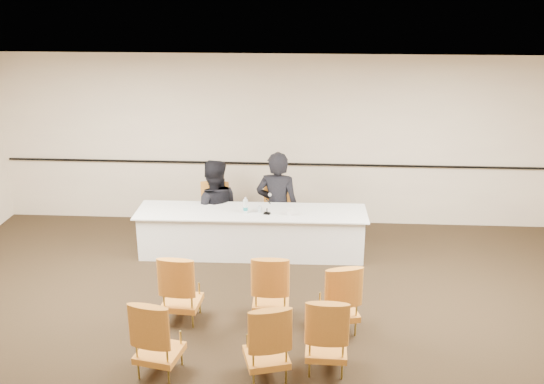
{
  "coord_description": "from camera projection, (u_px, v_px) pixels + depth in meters",
  "views": [
    {
      "loc": [
        0.5,
        -6.23,
        4.2
      ],
      "look_at": [
        -0.05,
        2.6,
        1.05
      ],
      "focal_mm": 40.0,
      "sensor_mm": 36.0,
      "label": 1
    }
  ],
  "objects": [
    {
      "name": "microphone",
      "position": [
        267.0,
        205.0,
        9.36
      ],
      "size": [
        0.15,
        0.23,
        0.3
      ],
      "primitive_type": null,
      "rotation": [
        0.0,
        0.0,
        -0.21
      ],
      "color": "black",
      "rests_on": "panel_table"
    },
    {
      "name": "drinking_glass",
      "position": [
        260.0,
        209.0,
        9.46
      ],
      "size": [
        0.07,
        0.07,
        0.1
      ],
      "primitive_type": "cylinder",
      "rotation": [
        0.0,
        0.0,
        0.09
      ],
      "color": "silver",
      "rests_on": "panel_table"
    },
    {
      "name": "aud_chair_front_mid",
      "position": [
        271.0,
        286.0,
        7.73
      ],
      "size": [
        0.51,
        0.51,
        0.95
      ],
      "primitive_type": null,
      "rotation": [
        0.0,
        0.0,
        0.01
      ],
      "color": "#B56820",
      "rests_on": "ground"
    },
    {
      "name": "panel_table",
      "position": [
        252.0,
        232.0,
        9.63
      ],
      "size": [
        3.64,
        0.9,
        0.73
      ],
      "primitive_type": null,
      "rotation": [
        0.0,
        0.0,
        0.02
      ],
      "color": "silver",
      "rests_on": "ground"
    },
    {
      "name": "floor",
      "position": [
        263.0,
        346.0,
        7.3
      ],
      "size": [
        10.0,
        10.0,
        0.0
      ],
      "primitive_type": "plane",
      "color": "black",
      "rests_on": "ground"
    },
    {
      "name": "panelist_main_chair",
      "position": [
        277.0,
        214.0,
        10.09
      ],
      "size": [
        0.51,
        0.51,
        0.95
      ],
      "primitive_type": null,
      "rotation": [
        0.0,
        0.0,
        0.02
      ],
      "color": "#B56820",
      "rests_on": "ground"
    },
    {
      "name": "wall_back",
      "position": [
        280.0,
        141.0,
        10.55
      ],
      "size": [
        10.0,
        0.04,
        3.0
      ],
      "primitive_type": "cube",
      "color": "#F7E6C2",
      "rests_on": "ground"
    },
    {
      "name": "papers",
      "position": [
        285.0,
        214.0,
        9.42
      ],
      "size": [
        0.36,
        0.31,
        0.0
      ],
      "primitive_type": "cube",
      "rotation": [
        0.0,
        0.0,
        0.36
      ],
      "color": "white",
      "rests_on": "panel_table"
    },
    {
      "name": "aud_chair_back_mid",
      "position": [
        266.0,
        339.0,
        6.6
      ],
      "size": [
        0.62,
        0.62,
        0.95
      ],
      "primitive_type": null,
      "rotation": [
        0.0,
        0.0,
        0.28
      ],
      "color": "#B56820",
      "rests_on": "ground"
    },
    {
      "name": "coffee_cup",
      "position": [
        290.0,
        212.0,
        9.32
      ],
      "size": [
        0.08,
        0.08,
        0.13
      ],
      "primitive_type": "cylinder",
      "rotation": [
        0.0,
        0.0,
        -0.0
      ],
      "color": "white",
      "rests_on": "panel_table"
    },
    {
      "name": "water_bottle",
      "position": [
        245.0,
        205.0,
        9.4
      ],
      "size": [
        0.09,
        0.09,
        0.25
      ],
      "primitive_type": null,
      "rotation": [
        0.0,
        0.0,
        -0.14
      ],
      "color": "teal",
      "rests_on": "panel_table"
    },
    {
      "name": "ceiling",
      "position": [
        261.0,
        99.0,
        6.29
      ],
      "size": [
        10.0,
        10.0,
        0.0
      ],
      "primitive_type": "plane",
      "rotation": [
        3.14,
        0.0,
        0.0
      ],
      "color": "silver",
      "rests_on": "ground"
    },
    {
      "name": "panelist_second",
      "position": [
        214.0,
        213.0,
        10.14
      ],
      "size": [
        1.0,
        0.84,
        1.86
      ],
      "primitive_type": "imported",
      "rotation": [
        0.0,
        0.0,
        3.3
      ],
      "color": "black",
      "rests_on": "ground"
    },
    {
      "name": "panelist_main",
      "position": [
        277.0,
        209.0,
        10.06
      ],
      "size": [
        0.78,
        0.57,
        1.97
      ],
      "primitive_type": "imported",
      "rotation": [
        0.0,
        0.0,
        3.0
      ],
      "color": "black",
      "rests_on": "ground"
    },
    {
      "name": "panelist_second_chair",
      "position": [
        214.0,
        213.0,
        10.14
      ],
      "size": [
        0.51,
        0.51,
        0.95
      ],
      "primitive_type": null,
      "rotation": [
        0.0,
        0.0,
        0.02
      ],
      "color": "#B56820",
      "rests_on": "ground"
    },
    {
      "name": "aud_chair_front_right",
      "position": [
        338.0,
        296.0,
        7.49
      ],
      "size": [
        0.61,
        0.61,
        0.95
      ],
      "primitive_type": null,
      "rotation": [
        0.0,
        0.0,
        0.27
      ],
      "color": "#B56820",
      "rests_on": "ground"
    },
    {
      "name": "aud_chair_back_left",
      "position": [
        158.0,
        335.0,
        6.67
      ],
      "size": [
        0.59,
        0.59,
        0.95
      ],
      "primitive_type": null,
      "rotation": [
        0.0,
        0.0,
        -0.2
      ],
      "color": "#B56820",
      "rests_on": "ground"
    },
    {
      "name": "aud_chair_front_left",
      "position": [
        181.0,
        287.0,
        7.72
      ],
      "size": [
        0.54,
        0.54,
        0.95
      ],
      "primitive_type": null,
      "rotation": [
        0.0,
        0.0,
        -0.08
      ],
      "color": "#B56820",
      "rests_on": "ground"
    },
    {
      "name": "wall_rail",
      "position": [
        280.0,
        164.0,
        10.65
      ],
      "size": [
        9.8,
        0.04,
        0.03
      ],
      "primitive_type": "cube",
      "color": "black",
      "rests_on": "wall_back"
    },
    {
      "name": "aud_chair_back_right",
      "position": [
        327.0,
        332.0,
        6.73
      ],
      "size": [
        0.51,
        0.51,
        0.95
      ],
      "primitive_type": null,
      "rotation": [
        0.0,
        0.0,
        -0.02
      ],
      "color": "#B56820",
      "rests_on": "ground"
    }
  ]
}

